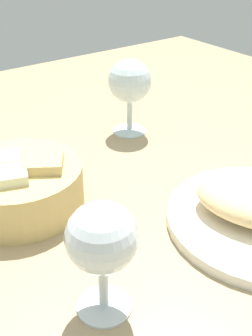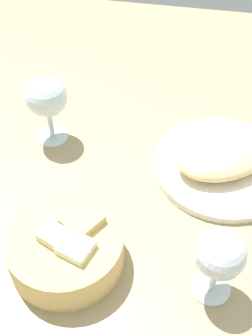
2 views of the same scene
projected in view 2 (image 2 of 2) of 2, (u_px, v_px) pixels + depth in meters
The scene contains 6 objects.
ground_plane at pixel (159, 215), 75.41cm from camera, with size 140.00×140.00×2.00cm, color tan.
plate at pixel (222, 166), 80.74cm from camera, with size 24.83×24.83×1.40cm, color white.
omelette at pixel (225, 154), 78.61cm from camera, with size 17.72×11.29×4.42cm, color #EFC888.
bread_basket at pixel (67, 247), 65.97cm from camera, with size 17.15×17.15×7.54cm.
wine_glass_near at pixel (47, 99), 80.29cm from camera, with size 7.60×7.60×13.49cm.
wine_glass_far at pixel (220, 256), 58.85cm from camera, with size 6.98×6.98×12.63cm.
Camera 2 is at (-2.97, 45.89, 59.53)cm, focal length 48.22 mm.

